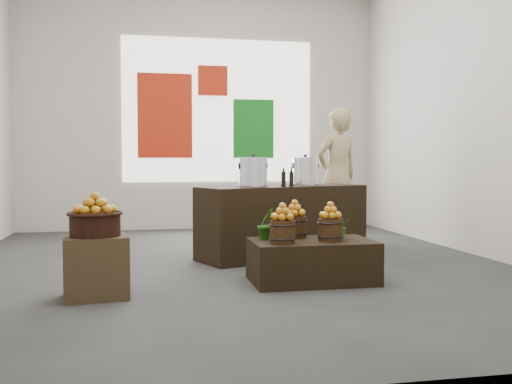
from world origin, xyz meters
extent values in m
plane|color=#383936|center=(0.00, 0.00, 0.00)|extent=(7.00, 7.00, 0.00)
cube|color=beige|center=(0.00, 3.50, 2.00)|extent=(6.00, 0.04, 4.00)
cube|color=white|center=(0.30, 3.48, 2.00)|extent=(3.20, 0.02, 2.40)
cube|color=#B8240E|center=(-0.60, 3.47, 1.90)|extent=(0.90, 0.04, 1.40)
cube|color=#11731B|center=(0.90, 3.47, 1.70)|extent=(0.70, 0.04, 1.00)
cube|color=#B8240E|center=(0.20, 3.47, 2.50)|extent=(0.50, 0.04, 0.50)
cube|color=#453920|center=(-1.36, -1.30, 0.26)|extent=(0.57, 0.49, 0.52)
cylinder|color=black|center=(-1.36, -1.30, 0.61)|extent=(0.41, 0.41, 0.19)
cube|color=black|center=(0.58, -1.04, 0.20)|extent=(1.15, 0.71, 0.40)
cylinder|color=#3A2210|center=(0.26, -1.20, 0.50)|extent=(0.23, 0.23, 0.21)
cylinder|color=#3A2210|center=(0.73, -1.13, 0.50)|extent=(0.23, 0.23, 0.21)
cylinder|color=#3A2210|center=(0.47, -0.83, 0.50)|extent=(0.23, 0.23, 0.21)
imported|color=#1E5612|center=(0.90, -0.93, 0.52)|extent=(0.26, 0.24, 0.24)
imported|color=#1E5612|center=(0.17, -0.90, 0.54)|extent=(0.20, 0.19, 0.30)
cube|color=black|center=(0.67, 0.42, 0.42)|extent=(2.17, 1.36, 0.85)
cylinder|color=silver|center=(0.27, 0.27, 1.01)|extent=(0.32, 0.32, 0.32)
cylinder|color=silver|center=(0.97, 0.54, 1.01)|extent=(0.32, 0.32, 0.32)
imported|color=tan|center=(1.70, 1.44, 0.94)|extent=(0.79, 0.64, 1.89)
camera|label=1|loc=(-0.97, -6.16, 1.13)|focal=40.00mm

